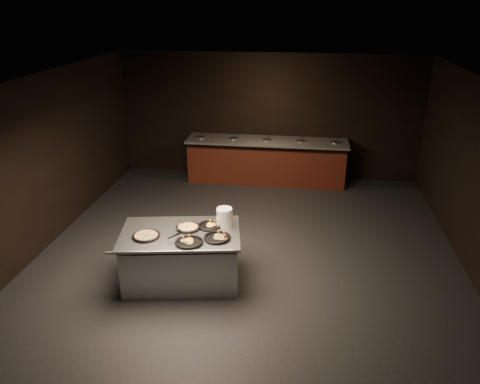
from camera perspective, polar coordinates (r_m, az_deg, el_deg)
The scene contains 11 objects.
room at distance 7.28m, azimuth 0.93°, elevation 1.92°, with size 7.02×8.02×2.92m.
salad_bar at distance 10.96m, azimuth 3.22°, elevation 3.49°, with size 3.70×0.83×1.18m.
serving_counter at distance 7.16m, azimuth -7.15°, elevation -7.99°, with size 1.91×1.41×0.83m.
plate_stack at distance 7.03m, azimuth -1.90°, elevation -3.09°, with size 0.24×0.24×0.28m, color white.
pan_veggie_whole at distance 6.90m, azimuth -11.38°, elevation -5.23°, with size 0.40×0.40×0.04m.
pan_cheese_whole at distance 7.04m, azimuth -6.35°, elevation -4.30°, with size 0.37×0.37×0.04m.
pan_cheese_slices_a at distance 7.07m, azimuth -3.71°, elevation -4.10°, with size 0.35×0.35×0.04m.
pan_cheese_slices_b at distance 6.64m, azimuth -6.22°, elevation -6.08°, with size 0.40×0.40×0.04m.
pan_veggie_slices at distance 6.72m, azimuth -2.79°, elevation -5.55°, with size 0.39×0.39×0.04m.
server_left at distance 6.98m, azimuth -7.48°, elevation -4.14°, with size 0.09×0.31×0.15m.
server_right at distance 6.65m, azimuth -7.52°, elevation -5.49°, with size 0.34×0.10×0.16m.
Camera 1 is at (0.83, -6.76, 4.03)m, focal length 35.00 mm.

